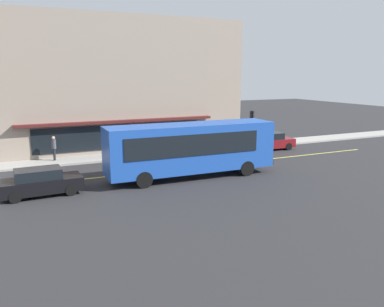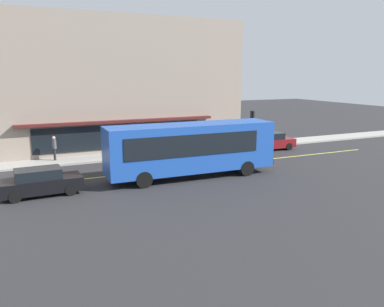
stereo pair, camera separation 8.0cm
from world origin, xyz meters
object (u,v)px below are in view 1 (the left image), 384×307
Objects in this scene: pedestrian_at_corner at (54,146)px; car_maroon at (269,141)px; pedestrian_near_storefront at (194,138)px; traffic_light at (252,120)px; bus at (192,147)px; car_black at (41,182)px; pedestrian_waiting at (191,139)px.

car_maroon is at bearing -8.34° from pedestrian_at_corner.
traffic_light is at bearing -11.01° from pedestrian_near_storefront.
car_maroon is at bearing -66.32° from traffic_light.
bus is at bearing -115.72° from pedestrian_near_storefront.
pedestrian_near_storefront is (-6.11, 2.76, 0.33)m from car_maroon.
car_maroon is at bearing -24.32° from pedestrian_near_storefront.
car_maroon is (19.36, 5.69, 0.00)m from car_black.
car_black is at bearing -100.01° from pedestrian_at_corner.
pedestrian_waiting is at bearing -5.70° from pedestrian_at_corner.
pedestrian_waiting is at bearing 30.10° from car_black.
traffic_light is at bearing 21.70° from car_black.
pedestrian_at_corner is at bearing 133.13° from bus.
traffic_light is at bearing 38.04° from bus.
car_maroon is (10.16, 5.64, -1.24)m from bus.
traffic_light is 20.10m from car_black.
pedestrian_at_corner reaches higher than car_black.
pedestrian_near_storefront is at bearing 32.52° from car_black.
pedestrian_waiting is at bearing -123.08° from pedestrian_near_storefront.
pedestrian_at_corner is (-10.98, 1.10, 0.05)m from pedestrian_waiting.
pedestrian_at_corner is (-17.89, 2.62, 0.54)m from car_maroon.
traffic_light is 2.60m from car_maroon.
car_maroon is (0.75, -1.72, -1.79)m from traffic_light.
pedestrian_waiting is 0.96× the size of pedestrian_at_corner.
bus is 9.29m from car_black.
traffic_light is 0.73× the size of car_maroon.
car_black is at bearing -147.48° from pedestrian_near_storefront.
traffic_light reaches higher than pedestrian_near_storefront.
bus is at bearing -141.96° from traffic_light.
pedestrian_near_storefront is (0.80, 1.23, -0.16)m from pedestrian_waiting.
pedestrian_waiting is (-6.92, 1.53, 0.49)m from car_maroon.
bus is 2.55× the size of car_black.
pedestrian_waiting is 11.03m from pedestrian_at_corner.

